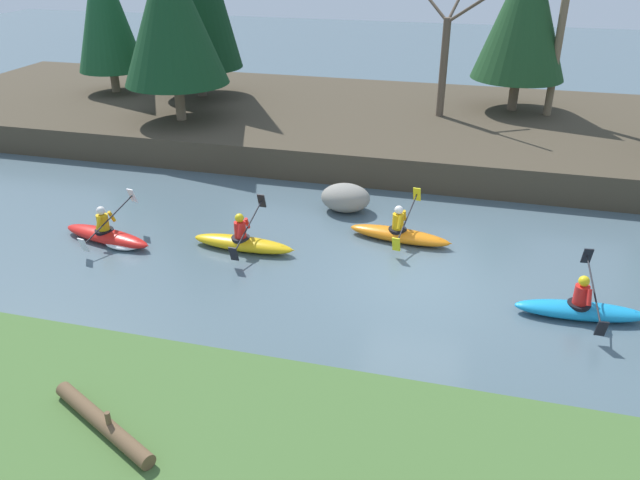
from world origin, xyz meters
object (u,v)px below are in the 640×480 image
kayaker_lead (582,309)px  driftwood_log (103,423)px  kayaker_trailing (244,242)px  kayaker_far_back (110,236)px  boulder_midstream (346,198)px  kayaker_middle (400,234)px

kayaker_lead → driftwood_log: bearing=-145.4°
kayaker_lead → kayaker_trailing: (-8.05, 1.12, 0.00)m
kayaker_far_back → boulder_midstream: kayaker_far_back is taller
kayaker_trailing → driftwood_log: size_ratio=1.27×
kayaker_lead → kayaker_trailing: same height
kayaker_lead → driftwood_log: (-7.44, -6.17, 0.64)m
kayaker_trailing → kayaker_far_back: bearing=-169.5°
boulder_midstream → driftwood_log: bearing=-97.6°
kayaker_trailing → boulder_midstream: 3.68m
kayaker_far_back → kayaker_middle: bearing=26.5°
kayaker_lead → kayaker_middle: size_ratio=1.00×
boulder_midstream → driftwood_log: size_ratio=0.65×
boulder_midstream → kayaker_trailing: bearing=-122.8°
boulder_midstream → kayaker_far_back: bearing=-146.9°
boulder_midstream → kayaker_lead: bearing=-34.8°
driftwood_log → boulder_midstream: bearing=109.2°
kayaker_lead → kayaker_far_back: size_ratio=1.00×
kayaker_middle → kayaker_trailing: size_ratio=1.01×
kayaker_lead → kayaker_trailing: size_ratio=1.00×
kayaker_middle → kayaker_far_back: (-7.35, -2.02, -0.02)m
kayaker_middle → kayaker_trailing: same height
kayaker_lead → driftwood_log: 9.69m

